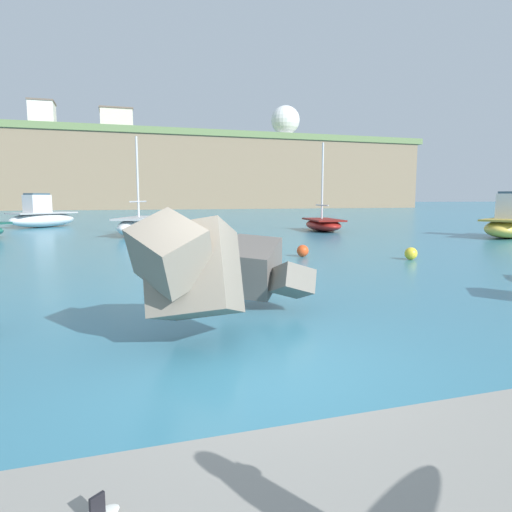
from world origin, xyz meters
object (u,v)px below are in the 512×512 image
at_px(boat_near_right, 323,224).
at_px(mooring_buoy_inner, 411,254).
at_px(boat_near_centre, 42,217).
at_px(station_building_central, 42,114).
at_px(mooring_buoy_middle, 303,251).
at_px(radar_dome, 285,125).
at_px(station_building_west, 117,124).
at_px(boat_mid_centre, 509,223).
at_px(boat_near_left, 137,225).

relative_size(boat_near_right, mooring_buoy_inner, 12.99).
xyz_separation_m(boat_near_centre, station_building_central, (-6.41, 55.50, 16.34)).
xyz_separation_m(boat_near_right, mooring_buoy_middle, (-6.49, -11.65, -0.23)).
bearing_deg(boat_near_right, radar_dome, 70.52).
distance_m(boat_near_right, station_building_west, 79.49).
bearing_deg(boat_mid_centre, boat_near_right, 134.31).
relative_size(mooring_buoy_inner, mooring_buoy_middle, 1.00).
relative_size(boat_mid_centre, station_building_west, 0.69).
height_order(boat_near_right, boat_mid_centre, boat_near_right).
bearing_deg(boat_near_centre, boat_mid_centre, -33.98).
bearing_deg(station_building_central, boat_near_centre, -83.42).
height_order(radar_dome, station_building_central, radar_dome).
xyz_separation_m(boat_near_left, mooring_buoy_inner, (8.64, -13.52, -0.36)).
xyz_separation_m(mooring_buoy_inner, station_building_west, (-8.37, 90.27, 17.60)).
xyz_separation_m(mooring_buoy_inner, station_building_central, (-21.33, 78.66, 16.91)).
relative_size(boat_near_left, mooring_buoy_middle, 12.82).
bearing_deg(mooring_buoy_inner, boat_near_centre, 122.80).
height_order(boat_near_left, mooring_buoy_inner, boat_near_left).
distance_m(mooring_buoy_middle, station_building_west, 90.23).
distance_m(boat_near_left, boat_near_right, 11.83).
relative_size(boat_mid_centre, mooring_buoy_middle, 11.25).
relative_size(boat_mid_centre, mooring_buoy_inner, 11.25).
relative_size(mooring_buoy_inner, station_building_west, 0.06).
bearing_deg(boat_near_left, boat_near_centre, 123.10).
bearing_deg(mooring_buoy_middle, boat_near_right, 60.87).
xyz_separation_m(mooring_buoy_inner, mooring_buoy_middle, (-3.31, 1.92, 0.00)).
distance_m(boat_near_right, mooring_buoy_inner, 13.94).
distance_m(boat_near_left, mooring_buoy_middle, 12.77).
bearing_deg(station_building_central, boat_near_right, -69.36).
xyz_separation_m(mooring_buoy_middle, radar_dome, (35.22, 92.85, 19.92)).
bearing_deg(boat_near_centre, station_building_central, 96.58).
distance_m(mooring_buoy_inner, radar_dome, 101.97).
height_order(boat_near_right, station_building_central, station_building_central).
relative_size(mooring_buoy_middle, station_building_central, 0.08).
distance_m(mooring_buoy_middle, radar_dome, 101.29).
relative_size(station_building_west, station_building_central, 1.31).
height_order(boat_mid_centre, mooring_buoy_middle, boat_mid_centre).
relative_size(boat_near_right, mooring_buoy_middle, 12.99).
height_order(mooring_buoy_middle, radar_dome, radar_dome).
xyz_separation_m(station_building_west, station_building_central, (-12.96, -11.61, -0.69)).
distance_m(boat_near_centre, boat_mid_centre, 30.82).
height_order(boat_mid_centre, station_building_central, station_building_central).
bearing_deg(station_building_central, station_building_west, 41.87).
xyz_separation_m(boat_mid_centre, station_building_central, (-31.96, 72.72, 16.35)).
bearing_deg(mooring_buoy_inner, station_building_central, 105.17).
height_order(boat_near_right, mooring_buoy_inner, boat_near_right).
bearing_deg(radar_dome, boat_near_right, -109.48).
xyz_separation_m(boat_near_centre, boat_mid_centre, (25.56, -17.22, -0.01)).
height_order(mooring_buoy_inner, radar_dome, radar_dome).
bearing_deg(station_building_west, boat_mid_centre, -77.30).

